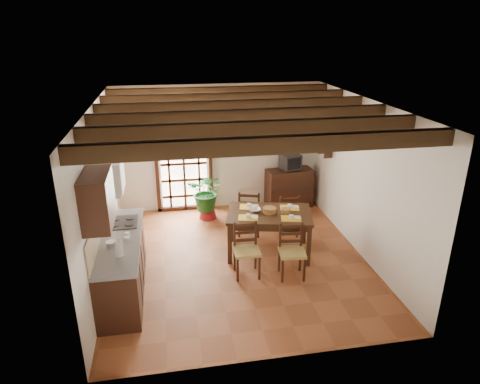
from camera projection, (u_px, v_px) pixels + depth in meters
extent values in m
plane|color=brown|center=(238.00, 259.00, 7.72)|extent=(5.00, 5.00, 0.00)
cube|color=silver|center=(219.00, 148.00, 9.50)|extent=(4.50, 0.02, 2.80)
cube|color=silver|center=(276.00, 263.00, 4.92)|extent=(4.50, 0.02, 2.80)
cube|color=silver|center=(100.00, 196.00, 6.84)|extent=(0.02, 5.00, 2.80)
cube|color=silver|center=(363.00, 179.00, 7.58)|extent=(0.02, 5.00, 2.80)
cube|color=white|center=(238.00, 104.00, 6.70)|extent=(4.50, 5.00, 0.02)
cube|color=black|center=(270.00, 145.00, 4.82)|extent=(4.50, 0.14, 0.20)
cube|color=black|center=(255.00, 128.00, 5.59)|extent=(4.50, 0.14, 0.20)
cube|color=black|center=(243.00, 116.00, 6.36)|extent=(4.50, 0.14, 0.20)
cube|color=black|center=(234.00, 106.00, 7.13)|extent=(4.50, 0.14, 0.20)
cube|color=black|center=(227.00, 98.00, 7.90)|extent=(4.50, 0.14, 0.20)
cube|color=black|center=(220.00, 92.00, 8.67)|extent=(4.50, 0.14, 0.20)
cube|color=white|center=(184.00, 163.00, 9.47)|extent=(1.01, 0.02, 2.11)
cube|color=black|center=(181.00, 112.00, 9.01)|extent=(1.26, 0.10, 0.08)
cube|color=black|center=(157.00, 165.00, 9.33)|extent=(0.08, 0.10, 2.28)
cube|color=black|center=(210.00, 162.00, 9.52)|extent=(0.08, 0.10, 2.28)
cube|color=black|center=(184.00, 164.00, 9.41)|extent=(1.01, 0.03, 2.02)
cube|color=black|center=(123.00, 265.00, 6.69)|extent=(0.60, 2.20, 0.88)
cube|color=slate|center=(119.00, 239.00, 6.52)|extent=(0.64, 2.25, 0.04)
cube|color=tan|center=(98.00, 227.00, 6.39)|extent=(0.02, 2.20, 0.50)
cube|color=black|center=(97.00, 200.00, 5.52)|extent=(0.35, 0.80, 0.70)
cube|color=white|center=(110.00, 175.00, 6.70)|extent=(0.38, 0.60, 0.50)
cube|color=silver|center=(112.00, 191.00, 6.80)|extent=(0.32, 0.55, 0.04)
cube|color=black|center=(122.00, 223.00, 7.02)|extent=(0.50, 0.55, 0.02)
cylinder|color=white|center=(119.00, 249.00, 5.98)|extent=(0.11, 0.11, 0.24)
cylinder|color=silver|center=(111.00, 245.00, 6.26)|extent=(0.14, 0.14, 0.10)
cube|color=#341F11|center=(269.00, 214.00, 7.67)|extent=(1.68, 1.28, 0.05)
cube|color=#341F11|center=(269.00, 218.00, 7.70)|extent=(1.51, 1.15, 0.11)
cube|color=#341F11|center=(304.00, 225.00, 8.17)|extent=(0.09, 0.09, 0.76)
cube|color=#341F11|center=(233.00, 224.00, 8.24)|extent=(0.09, 0.09, 0.76)
cube|color=#341F11|center=(309.00, 246.00, 7.40)|extent=(0.09, 0.09, 0.76)
cube|color=#341F11|center=(230.00, 244.00, 7.46)|extent=(0.09, 0.09, 0.76)
cube|color=#AE964A|center=(247.00, 251.00, 7.09)|extent=(0.43, 0.41, 0.05)
cube|color=black|center=(245.00, 234.00, 7.16)|extent=(0.42, 0.04, 0.46)
cube|color=black|center=(247.00, 263.00, 7.17)|extent=(0.41, 0.39, 0.45)
cube|color=#AE964A|center=(292.00, 252.00, 7.05)|extent=(0.46, 0.44, 0.05)
cube|color=black|center=(291.00, 235.00, 7.12)|extent=(0.42, 0.08, 0.46)
cube|color=black|center=(292.00, 264.00, 7.13)|extent=(0.44, 0.42, 0.45)
cube|color=#AE964A|center=(250.00, 212.00, 8.53)|extent=(0.54, 0.53, 0.05)
cube|color=black|center=(249.00, 204.00, 8.28)|extent=(0.43, 0.16, 0.48)
cube|color=black|center=(250.00, 223.00, 8.62)|extent=(0.52, 0.50, 0.47)
cube|color=#AE964A|center=(287.00, 214.00, 8.51)|extent=(0.44, 0.42, 0.05)
cube|color=black|center=(289.00, 207.00, 8.27)|extent=(0.41, 0.07, 0.45)
cube|color=black|center=(287.00, 224.00, 8.59)|extent=(0.42, 0.40, 0.44)
cube|color=yellow|center=(252.00, 217.00, 7.36)|extent=(0.34, 0.26, 0.01)
cube|color=yellow|center=(293.00, 213.00, 7.49)|extent=(0.34, 0.26, 0.01)
cube|color=yellow|center=(246.00, 206.00, 7.79)|extent=(0.34, 0.26, 0.01)
cube|color=yellow|center=(286.00, 203.00, 7.92)|extent=(0.34, 0.26, 0.01)
cylinder|color=olive|center=(270.00, 207.00, 7.62)|extent=(0.24, 0.24, 0.10)
imported|color=white|center=(255.00, 210.00, 7.71)|extent=(0.22, 0.22, 0.05)
cube|color=black|center=(289.00, 188.00, 9.86)|extent=(1.09, 0.58, 0.89)
cube|color=black|center=(290.00, 162.00, 9.62)|extent=(0.48, 0.45, 0.34)
cube|color=black|center=(292.00, 164.00, 9.46)|extent=(0.32, 0.10, 0.26)
cube|color=white|center=(285.00, 130.00, 9.60)|extent=(0.25, 0.03, 0.32)
cone|color=maroon|center=(208.00, 213.00, 9.36)|extent=(0.39, 0.39, 0.24)
imported|color=#144C19|center=(207.00, 193.00, 9.19)|extent=(2.45, 2.27, 2.24)
cube|color=black|center=(325.00, 148.00, 8.97)|extent=(0.20, 0.42, 0.03)
cube|color=black|center=(328.00, 154.00, 8.85)|extent=(0.18, 0.03, 0.18)
cube|color=black|center=(322.00, 150.00, 9.16)|extent=(0.18, 0.03, 0.18)
imported|color=#B2BFB2|center=(326.00, 143.00, 8.94)|extent=(0.15, 0.15, 0.15)
sphere|color=yellow|center=(327.00, 133.00, 8.86)|extent=(0.14, 0.14, 0.14)
cylinder|color=#144C19|center=(326.00, 140.00, 8.91)|extent=(0.01, 0.01, 0.28)
cube|color=brown|center=(331.00, 124.00, 8.80)|extent=(0.03, 0.32, 0.32)
cube|color=#C3B292|center=(330.00, 124.00, 8.80)|extent=(0.01, 0.26, 0.26)
cylinder|color=black|center=(270.00, 121.00, 7.16)|extent=(0.01, 0.01, 0.70)
cone|color=beige|center=(270.00, 143.00, 7.29)|extent=(0.36, 0.36, 0.14)
sphere|color=#FFD88C|center=(270.00, 147.00, 7.32)|extent=(0.09, 0.09, 0.09)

